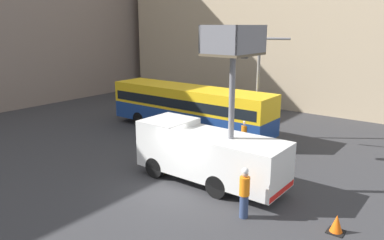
{
  "coord_description": "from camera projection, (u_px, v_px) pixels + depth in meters",
  "views": [
    {
      "loc": [
        -11.44,
        -9.47,
        6.84
      ],
      "look_at": [
        1.22,
        0.23,
        2.74
      ],
      "focal_mm": 35.0,
      "sensor_mm": 36.0,
      "label": 1
    }
  ],
  "objects": [
    {
      "name": "ground_plane",
      "position": [
        179.0,
        188.0,
        16.08
      ],
      "size": [
        120.0,
        120.0,
        0.0
      ],
      "primitive_type": "plane",
      "color": "#333335"
    },
    {
      "name": "building_backdrop_side",
      "position": [
        286.0,
        24.0,
        34.32
      ],
      "size": [
        10.0,
        28.0,
        13.6
      ],
      "color": "tan",
      "rests_on": "ground_plane"
    },
    {
      "name": "utility_truck",
      "position": [
        209.0,
        150.0,
        16.23
      ],
      "size": [
        2.26,
        6.78,
        6.81
      ],
      "color": "silver",
      "rests_on": "ground_plane"
    },
    {
      "name": "city_bus",
      "position": [
        190.0,
        106.0,
        24.2
      ],
      "size": [
        2.52,
        11.43,
        2.92
      ],
      "rotation": [
        0.0,
        0.0,
        1.83
      ],
      "color": "navy",
      "rests_on": "ground_plane"
    },
    {
      "name": "traffic_light_pole",
      "position": [
        254.0,
        70.0,
        20.98
      ],
      "size": [
        4.03,
        3.77,
        6.39
      ],
      "color": "slate",
      "rests_on": "ground_plane"
    },
    {
      "name": "road_worker_near_truck",
      "position": [
        244.0,
        193.0,
        13.4
      ],
      "size": [
        0.38,
        0.38,
        1.93
      ],
      "rotation": [
        0.0,
        0.0,
        3.58
      ],
      "color": "navy",
      "rests_on": "ground_plane"
    },
    {
      "name": "road_worker_directing",
      "position": [
        245.0,
        135.0,
        20.72
      ],
      "size": [
        0.38,
        0.38,
        1.75
      ],
      "rotation": [
        0.0,
        0.0,
        1.98
      ],
      "color": "navy",
      "rests_on": "ground_plane"
    },
    {
      "name": "traffic_cone_near_truck",
      "position": [
        337.0,
        224.0,
        12.59
      ],
      "size": [
        0.56,
        0.56,
        0.64
      ],
      "color": "black",
      "rests_on": "ground_plane"
    }
  ]
}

